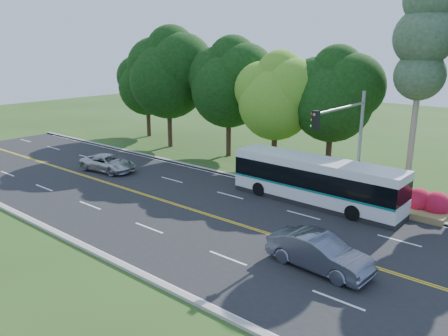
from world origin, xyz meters
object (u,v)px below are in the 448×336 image
Objects in this scene: traffic_signal at (347,135)px; transit_bus at (315,182)px; sedan at (319,252)px; suv at (108,163)px.

transit_bus is at bearing 171.49° from traffic_signal.
traffic_signal is at bearing 21.27° from sedan.
suv is (-16.09, -3.74, -0.76)m from transit_bus.
traffic_signal reaches higher than sedan.
sedan is at bearing -58.97° from transit_bus.
transit_bus is (-2.00, 0.30, -3.24)m from traffic_signal.
suv is (-20.30, 3.67, -0.13)m from sedan.
sedan is (2.20, -7.10, -3.87)m from traffic_signal.
sedan is (4.21, -7.40, -0.64)m from transit_bus.
transit_bus is 2.32× the size of sedan.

